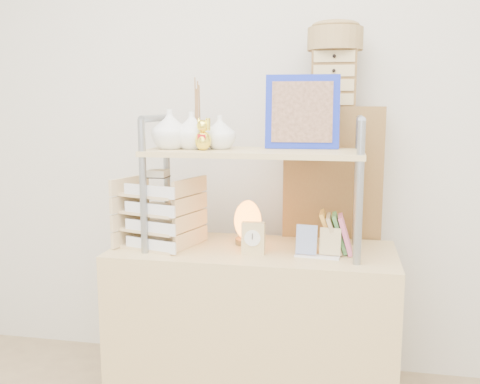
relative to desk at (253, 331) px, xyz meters
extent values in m
cube|color=silver|center=(0.00, 0.50, 0.93)|extent=(3.40, 0.02, 2.60)
cube|color=tan|center=(0.00, 0.00, 0.00)|extent=(1.20, 0.50, 0.75)
cube|color=brown|center=(0.31, 0.37, 0.30)|extent=(0.47, 0.27, 1.35)
cylinder|color=gray|center=(-0.43, -0.15, 0.65)|extent=(0.03, 0.03, 0.55)
cylinder|color=gray|center=(-0.43, 0.15, 0.65)|extent=(0.03, 0.03, 0.55)
cylinder|color=gray|center=(-0.43, 0.00, 0.93)|extent=(0.03, 0.30, 0.03)
cylinder|color=gray|center=(0.43, -0.15, 0.65)|extent=(0.03, 0.03, 0.55)
cylinder|color=gray|center=(0.43, 0.15, 0.65)|extent=(0.03, 0.03, 0.55)
cylinder|color=gray|center=(0.43, 0.00, 0.93)|extent=(0.03, 0.30, 0.03)
cube|color=tan|center=(0.00, 0.00, 0.79)|extent=(0.90, 0.34, 0.02)
imported|color=white|center=(-0.35, -0.02, 0.88)|extent=(0.16, 0.16, 0.17)
imported|color=white|center=(-0.26, 0.00, 0.88)|extent=(0.15, 0.15, 0.16)
imported|color=white|center=(-0.15, 0.02, 0.87)|extent=(0.14, 0.14, 0.14)
cylinder|color=#285EB1|center=(-0.28, 0.12, 0.85)|extent=(0.07, 0.07, 0.10)
cube|color=#1225AC|center=(0.19, 0.10, 0.95)|extent=(0.31, 0.07, 0.31)
cube|color=brown|center=(0.19, 0.09, 0.95)|extent=(0.26, 0.05, 0.25)
cube|color=#D15B83|center=(0.38, 0.00, 0.46)|extent=(0.06, 0.12, 0.17)
cube|color=#53974B|center=(0.36, 0.02, 0.46)|extent=(0.07, 0.12, 0.17)
cube|color=tan|center=(0.34, 0.00, 0.46)|extent=(0.07, 0.13, 0.16)
cube|color=gold|center=(0.32, 0.02, 0.46)|extent=(0.08, 0.14, 0.16)
cube|color=tan|center=(-0.41, -0.02, 0.38)|extent=(0.33, 0.32, 0.01)
cube|color=white|center=(-0.41, -0.14, 0.41)|extent=(0.24, 0.08, 0.05)
cube|color=tan|center=(-0.41, -0.02, 0.46)|extent=(0.33, 0.32, 0.01)
cube|color=white|center=(-0.41, -0.14, 0.48)|extent=(0.24, 0.08, 0.05)
cube|color=tan|center=(-0.41, -0.02, 0.53)|extent=(0.33, 0.32, 0.01)
cube|color=white|center=(-0.41, -0.14, 0.56)|extent=(0.24, 0.08, 0.05)
cube|color=tan|center=(-0.41, -0.02, 0.61)|extent=(0.33, 0.32, 0.01)
cube|color=white|center=(-0.41, -0.14, 0.63)|extent=(0.24, 0.08, 0.05)
cube|color=beige|center=(-0.41, -0.04, 0.69)|extent=(0.08, 0.08, 0.03)
cylinder|color=brown|center=(-0.04, 0.08, 0.39)|extent=(0.11, 0.11, 0.02)
ellipsoid|color=orange|center=(-0.04, 0.08, 0.48)|extent=(0.13, 0.12, 0.17)
cube|color=tan|center=(0.01, -0.08, 0.44)|extent=(0.10, 0.04, 0.13)
cylinder|color=white|center=(0.01, -0.10, 0.45)|extent=(0.07, 0.01, 0.07)
cube|color=white|center=(0.28, -0.08, 0.38)|extent=(0.18, 0.07, 0.01)
cube|color=navy|center=(0.23, -0.08, 0.44)|extent=(0.09, 0.03, 0.12)
cube|color=tan|center=(0.33, -0.07, 0.44)|extent=(0.09, 0.03, 0.11)
cube|color=brown|center=(0.31, 0.35, 1.10)|extent=(0.20, 0.15, 0.25)
cube|color=tan|center=(0.31, 0.27, 1.01)|extent=(0.18, 0.01, 0.05)
cube|color=tan|center=(0.31, 0.27, 1.07)|extent=(0.18, 0.01, 0.05)
cube|color=tan|center=(0.31, 0.27, 1.13)|extent=(0.18, 0.01, 0.05)
cube|color=tan|center=(0.31, 0.27, 1.19)|extent=(0.18, 0.01, 0.05)
cylinder|color=#987145|center=(0.31, 0.35, 1.28)|extent=(0.25, 0.25, 0.10)
camera|label=1|loc=(0.37, -2.18, 0.98)|focal=40.00mm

